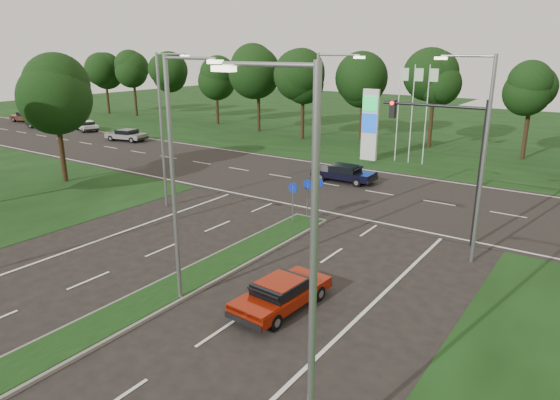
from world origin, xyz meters
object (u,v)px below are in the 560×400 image
Objects in this scene: far_car_a at (126,135)px; far_car_b at (87,126)px; far_car_c at (43,123)px; far_car_d at (27,117)px; navy_sedan at (344,173)px; red_sedan at (281,293)px.

far_car_b is (-9.24, 1.74, -0.04)m from far_car_a.
far_car_c is (-15.24, -0.01, -0.03)m from far_car_a.
far_car_a is 9.40m from far_car_b.
far_car_d is at bearing 66.29° from far_car_c.
far_car_d reaches higher than far_car_a.
far_car_a is at bearing -99.11° from far_car_c.
far_car_b is (-35.51, 3.69, -0.04)m from navy_sedan.
far_car_c is at bearing 126.54° from far_car_b.
red_sedan is 38.31m from far_car_a.
red_sedan is 0.91× the size of far_car_d.
far_car_b is at bearing -82.89° from far_car_c.
far_car_a is (-32.92, 19.59, 0.04)m from red_sedan.
red_sedan is 0.95× the size of navy_sedan.
navy_sedan is 1.03× the size of far_car_b.
far_car_a is at bearing -80.38° from far_car_b.
navy_sedan is at bearing -105.27° from far_car_a.
red_sedan is 18.85m from navy_sedan.
far_car_c is 6.98m from far_car_d.
navy_sedan reaches higher than far_car_b.
far_car_a is 1.04× the size of far_car_b.
far_car_c is at bearing -106.73° from far_car_d.
far_car_d is at bearing 110.26° from far_car_b.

